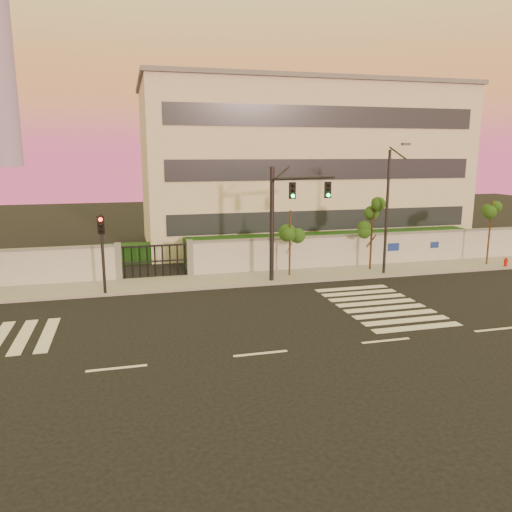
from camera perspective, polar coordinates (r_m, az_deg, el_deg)
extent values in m
plane|color=black|center=(18.30, 0.52, -11.10)|extent=(120.00, 120.00, 0.00)
cube|color=gray|center=(28.04, -5.08, -2.86)|extent=(60.00, 3.00, 0.15)
cube|color=#AEB0B5|center=(34.56, 18.88, 0.89)|extent=(31.00, 0.30, 2.00)
cube|color=slate|center=(34.39, 18.99, 2.63)|extent=(31.00, 0.36, 0.12)
cube|color=slate|center=(28.92, -15.43, -0.70)|extent=(0.35, 0.35, 2.20)
cube|color=slate|center=(29.11, -7.55, -0.30)|extent=(0.35, 0.35, 2.20)
cube|color=#133710|center=(34.14, 8.81, 1.09)|extent=(20.00, 2.00, 1.80)
cube|color=#133710|center=(33.94, -11.93, 0.40)|extent=(6.00, 1.50, 1.20)
cube|color=beige|center=(40.58, 4.80, 10.09)|extent=(24.00, 12.00, 12.00)
cube|color=#262D38|center=(35.24, 7.94, 4.08)|extent=(22.00, 0.08, 1.40)
cube|color=#262D38|center=(34.96, 8.10, 9.77)|extent=(22.00, 0.08, 1.40)
cube|color=#262D38|center=(35.03, 8.27, 15.50)|extent=(22.00, 0.08, 1.40)
cube|color=slate|center=(40.88, 4.95, 18.67)|extent=(24.40, 12.40, 0.30)
cube|color=silver|center=(21.89, -25.04, -8.32)|extent=(0.50, 4.00, 0.02)
cube|color=silver|center=(21.74, -22.68, -8.26)|extent=(0.50, 4.00, 0.02)
cube|color=silver|center=(21.88, 17.96, -7.78)|extent=(4.00, 0.50, 0.02)
cube|color=silver|center=(22.60, 16.74, -7.08)|extent=(4.00, 0.50, 0.02)
cube|color=silver|center=(23.33, 15.60, -6.43)|extent=(4.00, 0.50, 0.02)
cube|color=silver|center=(24.07, 14.53, -5.81)|extent=(4.00, 0.50, 0.02)
cube|color=silver|center=(24.83, 13.52, -5.22)|extent=(4.00, 0.50, 0.02)
cube|color=silver|center=(25.59, 12.58, -4.67)|extent=(4.00, 0.50, 0.02)
cube|color=silver|center=(26.36, 11.69, -4.15)|extent=(4.00, 0.50, 0.02)
cube|color=silver|center=(27.14, 10.86, -3.66)|extent=(4.00, 0.50, 0.02)
cube|color=silver|center=(17.77, -15.63, -12.25)|extent=(2.00, 0.15, 0.01)
cube|color=silver|center=(18.30, 0.52, -11.08)|extent=(2.00, 0.15, 0.01)
cube|color=silver|center=(20.09, 14.61, -9.34)|extent=(2.00, 0.15, 0.01)
cube|color=silver|center=(22.86, 25.73, -7.56)|extent=(2.00, 0.15, 0.01)
cylinder|color=#382314|center=(28.63, 3.89, 1.33)|extent=(0.11, 0.11, 3.92)
sphere|color=#1D4112|center=(28.44, 3.92, 3.66)|extent=(1.03, 1.03, 1.03)
sphere|color=#1D4112|center=(28.81, 4.40, 2.57)|extent=(0.78, 0.78, 0.78)
sphere|color=#1D4112|center=(28.28, 3.46, 2.82)|extent=(0.75, 0.75, 0.75)
cylinder|color=#382314|center=(30.83, 13.05, 2.27)|extent=(0.12, 0.12, 4.42)
sphere|color=#1D4112|center=(30.65, 13.16, 4.71)|extent=(1.12, 1.12, 1.12)
sphere|color=#1D4112|center=(31.08, 13.52, 3.55)|extent=(0.86, 0.86, 0.86)
sphere|color=#1D4112|center=(30.43, 12.75, 3.84)|extent=(0.82, 0.82, 0.82)
cylinder|color=#382314|center=(34.71, 25.11, 2.30)|extent=(0.11, 0.11, 4.20)
sphere|color=#1D4112|center=(34.55, 25.29, 4.36)|extent=(1.02, 1.02, 1.02)
sphere|color=#1D4112|center=(34.97, 25.42, 3.38)|extent=(0.78, 0.78, 0.78)
sphere|color=#1D4112|center=(34.31, 25.01, 3.63)|extent=(0.75, 0.75, 0.75)
cylinder|color=black|center=(27.24, 1.82, 3.45)|extent=(0.25, 0.25, 6.39)
cylinder|color=black|center=(27.61, 5.80, 8.88)|extent=(3.78, 1.36, 0.16)
cube|color=black|center=(27.33, 4.18, 7.47)|extent=(0.36, 0.19, 0.93)
sphere|color=#0CF259|center=(27.25, 4.24, 6.85)|extent=(0.21, 0.21, 0.21)
cube|color=black|center=(28.05, 8.20, 7.49)|extent=(0.36, 0.19, 0.93)
sphere|color=#0CF259|center=(27.97, 8.27, 6.88)|extent=(0.21, 0.21, 0.21)
cylinder|color=black|center=(26.00, -17.10, 0.08)|extent=(0.15, 0.15, 4.19)
cube|color=black|center=(25.70, -17.31, 3.41)|extent=(0.33, 0.17, 0.84)
sphere|color=red|center=(25.56, -17.35, 3.96)|extent=(0.19, 0.19, 0.19)
cylinder|color=black|center=(29.82, 14.70, 4.66)|extent=(0.16, 0.16, 7.29)
cylinder|color=black|center=(28.91, 15.86, 11.27)|extent=(0.09, 1.74, 0.71)
cube|color=#3F3F44|center=(28.21, 16.77, 12.15)|extent=(0.46, 0.23, 0.14)
cylinder|color=red|center=(34.88, 26.62, -0.91)|extent=(0.21, 0.21, 0.47)
cylinder|color=red|center=(34.82, 26.66, -0.46)|extent=(0.26, 0.26, 0.09)
sphere|color=red|center=(34.80, 26.68, -0.29)|extent=(0.17, 0.17, 0.17)
cylinder|color=red|center=(34.86, 26.64, -0.76)|extent=(0.28, 0.17, 0.09)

